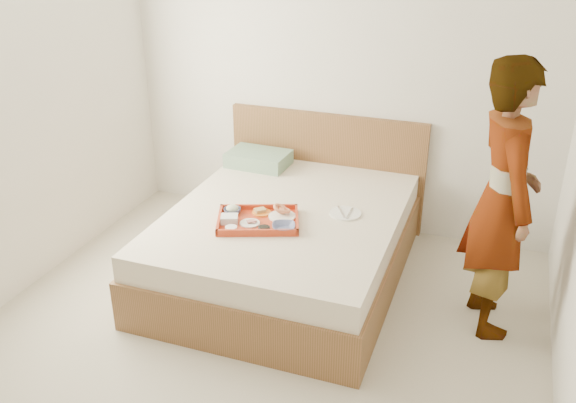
# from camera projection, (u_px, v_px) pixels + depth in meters

# --- Properties ---
(ground) EXTENTS (3.50, 4.00, 0.01)m
(ground) POSITION_uv_depth(u_px,v_px,m) (240.00, 361.00, 3.70)
(ground) COLOR #BDB2A0
(ground) RESTS_ON ground
(wall_back) EXTENTS (3.50, 0.01, 2.60)m
(wall_back) POSITION_uv_depth(u_px,v_px,m) (339.00, 71.00, 4.85)
(wall_back) COLOR silver
(wall_back) RESTS_ON ground
(bed) EXTENTS (1.65, 2.00, 0.53)m
(bed) POSITION_uv_depth(u_px,v_px,m) (286.00, 243.00, 4.46)
(bed) COLOR brown
(bed) RESTS_ON ground
(headboard) EXTENTS (1.65, 0.06, 0.95)m
(headboard) POSITION_uv_depth(u_px,v_px,m) (326.00, 168.00, 5.20)
(headboard) COLOR brown
(headboard) RESTS_ON ground
(pillow) EXTENTS (0.50, 0.35, 0.12)m
(pillow) POSITION_uv_depth(u_px,v_px,m) (259.00, 159.00, 5.09)
(pillow) COLOR #82A481
(pillow) RESTS_ON bed
(tray) EXTENTS (0.64, 0.56, 0.05)m
(tray) POSITION_uv_depth(u_px,v_px,m) (258.00, 220.00, 4.16)
(tray) COLOR #AB3D1C
(tray) RESTS_ON bed
(prawn_plate) EXTENTS (0.24, 0.24, 0.01)m
(prawn_plate) POSITION_uv_depth(u_px,v_px,m) (282.00, 216.00, 4.22)
(prawn_plate) COLOR white
(prawn_plate) RESTS_ON tray
(navy_bowl_big) EXTENTS (0.20, 0.20, 0.04)m
(navy_bowl_big) POSITION_uv_depth(u_px,v_px,m) (284.00, 227.00, 4.05)
(navy_bowl_big) COLOR navy
(navy_bowl_big) RESTS_ON tray
(sauce_dish) EXTENTS (0.10, 0.10, 0.03)m
(sauce_dish) POSITION_uv_depth(u_px,v_px,m) (264.00, 229.00, 4.03)
(sauce_dish) COLOR black
(sauce_dish) RESTS_ON tray
(meat_plate) EXTENTS (0.17, 0.17, 0.01)m
(meat_plate) POSITION_uv_depth(u_px,v_px,m) (250.00, 223.00, 4.13)
(meat_plate) COLOR white
(meat_plate) RESTS_ON tray
(bread_plate) EXTENTS (0.17, 0.17, 0.01)m
(bread_plate) POSITION_uv_depth(u_px,v_px,m) (262.00, 212.00, 4.27)
(bread_plate) COLOR orange
(bread_plate) RESTS_ON tray
(salad_bowl) EXTENTS (0.15, 0.15, 0.04)m
(salad_bowl) POSITION_uv_depth(u_px,v_px,m) (232.00, 211.00, 4.27)
(salad_bowl) COLOR navy
(salad_bowl) RESTS_ON tray
(plastic_tub) EXTENTS (0.14, 0.13, 0.05)m
(plastic_tub) POSITION_uv_depth(u_px,v_px,m) (229.00, 219.00, 4.14)
(plastic_tub) COLOR silver
(plastic_tub) RESTS_ON tray
(cheese_round) EXTENTS (0.10, 0.10, 0.03)m
(cheese_round) POSITION_uv_depth(u_px,v_px,m) (231.00, 229.00, 4.04)
(cheese_round) COLOR white
(cheese_round) RESTS_ON tray
(dinner_plate) EXTENTS (0.26, 0.26, 0.01)m
(dinner_plate) POSITION_uv_depth(u_px,v_px,m) (345.00, 213.00, 4.29)
(dinner_plate) COLOR white
(dinner_plate) RESTS_ON bed
(person) EXTENTS (0.60, 0.73, 1.74)m
(person) POSITION_uv_depth(u_px,v_px,m) (502.00, 200.00, 3.71)
(person) COLOR silver
(person) RESTS_ON ground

